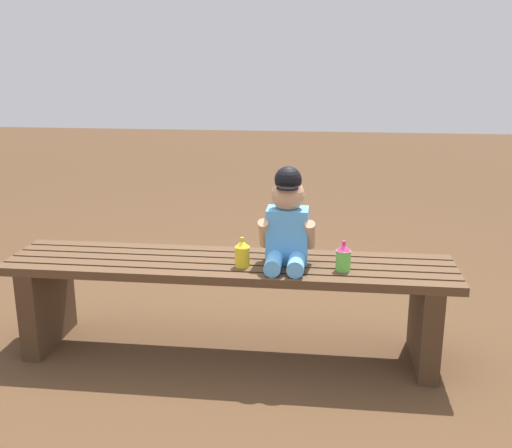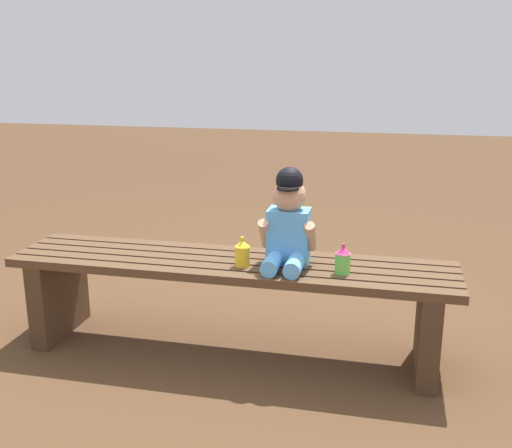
# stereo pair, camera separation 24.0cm
# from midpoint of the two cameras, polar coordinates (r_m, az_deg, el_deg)

# --- Properties ---
(ground_plane) EXTENTS (16.00, 16.00, 0.00)m
(ground_plane) POSITION_cam_midpoint_polar(r_m,az_deg,el_deg) (2.72, -5.05, -11.94)
(ground_plane) COLOR #4C331E
(park_bench) EXTENTS (1.88, 0.39, 0.42)m
(park_bench) POSITION_cam_midpoint_polar(r_m,az_deg,el_deg) (2.60, -5.21, -6.18)
(park_bench) COLOR #513823
(park_bench) RESTS_ON ground_plane
(child_figure) EXTENTS (0.23, 0.27, 0.40)m
(child_figure) POSITION_cam_midpoint_polar(r_m,az_deg,el_deg) (2.47, 0.18, 0.14)
(child_figure) COLOR #59A5E5
(child_figure) RESTS_ON park_bench
(sippy_cup_left) EXTENTS (0.06, 0.06, 0.12)m
(sippy_cup_left) POSITION_cam_midpoint_polar(r_m,az_deg,el_deg) (2.47, -4.09, -2.77)
(sippy_cup_left) COLOR yellow
(sippy_cup_left) RESTS_ON park_bench
(sippy_cup_right) EXTENTS (0.06, 0.06, 0.12)m
(sippy_cup_right) POSITION_cam_midpoint_polar(r_m,az_deg,el_deg) (2.43, 5.44, -3.13)
(sippy_cup_right) COLOR #66CC4C
(sippy_cup_right) RESTS_ON park_bench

